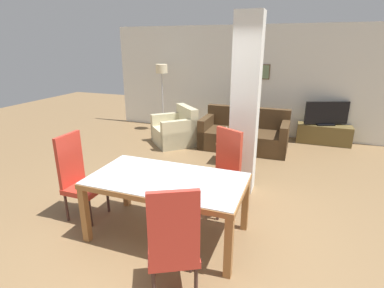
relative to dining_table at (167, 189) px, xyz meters
name	(u,v)px	position (x,y,z in m)	size (l,w,h in m)	color
ground_plane	(168,234)	(0.00, 0.00, -0.62)	(18.00, 18.00, 0.00)	olive
back_wall	(246,81)	(0.00, 4.82, 0.73)	(7.20, 0.09, 2.70)	white
divider_pillar	(245,107)	(0.60, 1.56, 0.73)	(0.40, 0.31, 2.70)	white
dining_table	(167,189)	(0.00, 0.00, 0.00)	(1.83, 0.99, 0.77)	#A26B39
dining_chair_head_left	(79,175)	(-1.30, 0.00, -0.03)	(0.46, 0.46, 1.16)	red
dining_chair_near_right	(173,242)	(0.46, -0.86, -0.03)	(0.62, 0.62, 1.16)	red
dining_chair_far_right	(223,169)	(0.46, 0.87, -0.03)	(0.62, 0.62, 1.16)	#C33A28
sofa	(244,135)	(0.26, 3.57, -0.33)	(1.89, 0.95, 0.88)	#4B351F
armchair	(176,131)	(-1.31, 3.32, -0.32)	(1.24, 1.24, 0.87)	beige
coffee_table	(233,152)	(0.22, 2.61, -0.40)	(0.60, 0.50, 0.43)	brown
bottle	(226,136)	(0.08, 2.60, -0.08)	(0.07, 0.07, 0.29)	#194C23
tv_stand	(324,134)	(1.97, 4.54, -0.40)	(1.20, 0.40, 0.45)	brown
tv_screen	(327,114)	(1.97, 4.54, 0.10)	(0.95, 0.43, 0.55)	black
floor_lamp	(162,76)	(-2.09, 4.27, 0.85)	(0.30, 0.30, 1.76)	#B7B7BC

